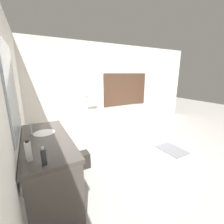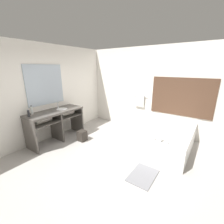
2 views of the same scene
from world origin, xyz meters
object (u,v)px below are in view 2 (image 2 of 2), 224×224
(bathtub, at_px, (169,138))
(water_bottle_1, at_px, (32,110))
(waste_bin, at_px, (82,136))
(soap_dispenser, at_px, (28,113))

(bathtub, relative_size, water_bottle_1, 7.73)
(water_bottle_1, height_order, waste_bin, water_bottle_1)
(bathtub, xyz_separation_m, waste_bin, (-2.20, -0.97, -0.15))
(water_bottle_1, xyz_separation_m, waste_bin, (0.85, 0.91, -0.85))
(bathtub, distance_m, waste_bin, 2.41)
(bathtub, bearing_deg, water_bottle_1, -148.32)
(soap_dispenser, bearing_deg, bathtub, 34.86)
(bathtub, height_order, water_bottle_1, water_bottle_1)
(bathtub, relative_size, waste_bin, 5.93)
(bathtub, relative_size, soap_dispenser, 9.08)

